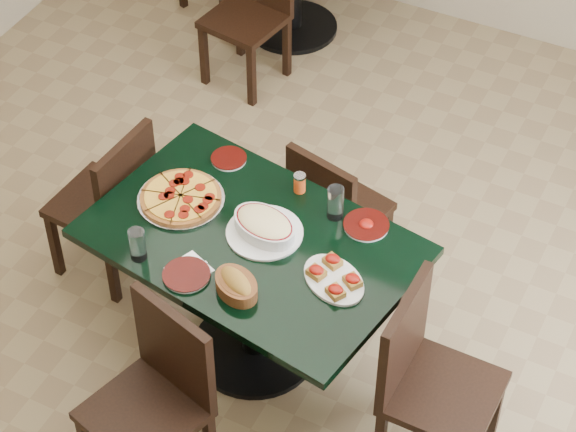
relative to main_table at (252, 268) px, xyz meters
The scene contains 18 objects.
floor 0.61m from the main_table, 112.51° to the left, with size 5.50×5.50×0.00m, color olive.
main_table is the anchor object (origin of this frame).
chair_far 0.62m from the main_table, 79.67° to the left, with size 0.46×0.46×0.82m.
chair_near 0.71m from the main_table, 94.38° to the right, with size 0.53×0.53×0.90m.
chair_right 0.89m from the main_table, 10.35° to the right, with size 0.44×0.44×0.93m.
chair_left 0.85m from the main_table, 169.54° to the left, with size 0.44×0.44×0.88m.
back_chair_near 2.13m from the main_table, 117.94° to the left, with size 0.47×0.47×0.87m.
pepperoni_pizza 0.44m from the main_table, behind, with size 0.38×0.38×0.04m.
lasagna_casserole 0.24m from the main_table, 55.30° to the left, with size 0.34×0.33×0.09m.
bread_basket 0.37m from the main_table, 73.55° to the right, with size 0.26×0.24×0.09m.
bruschetta_platter 0.47m from the main_table, ahead, with size 0.37×0.34×0.05m.
side_plate_near 0.39m from the main_table, 114.06° to the right, with size 0.20×0.20×0.02m.
side_plate_far_r 0.53m from the main_table, 35.19° to the left, with size 0.20×0.20×0.03m.
side_plate_far_l 0.54m from the main_table, 129.55° to the left, with size 0.16×0.16×0.02m.
napkin_setting 0.36m from the main_table, 118.10° to the right, with size 0.20×0.20×0.01m.
water_glass_a 0.46m from the main_table, 47.92° to the left, with size 0.07×0.07×0.16m, color white.
water_glass_b 0.54m from the main_table, 140.61° to the right, with size 0.07×0.07×0.15m, color white.
pepper_shaker 0.43m from the main_table, 81.75° to the left, with size 0.05×0.05×0.09m.
Camera 1 is at (1.70, -3.08, 4.17)m, focal length 70.00 mm.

